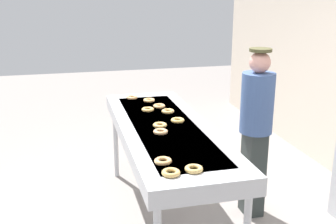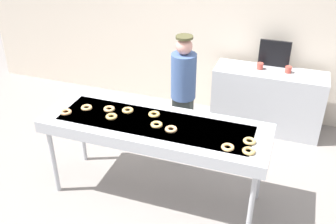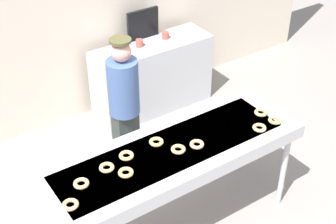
{
  "view_description": "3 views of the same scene",
  "coord_description": "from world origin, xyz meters",
  "views": [
    {
      "loc": [
        3.53,
        -0.85,
        2.22
      ],
      "look_at": [
        -0.02,
        0.04,
        1.13
      ],
      "focal_mm": 44.14,
      "sensor_mm": 36.0,
      "label": 1
    },
    {
      "loc": [
        1.32,
        -3.37,
        3.26
      ],
      "look_at": [
        0.13,
        0.08,
        1.13
      ],
      "focal_mm": 41.94,
      "sensor_mm": 36.0,
      "label": 2
    },
    {
      "loc": [
        -1.87,
        -2.71,
        3.68
      ],
      "look_at": [
        0.11,
        0.2,
        1.25
      ],
      "focal_mm": 51.58,
      "sensor_mm": 36.0,
      "label": 3
    }
  ],
  "objects": [
    {
      "name": "worker_baker",
      "position": [
        0.05,
        0.9,
        0.95
      ],
      "size": [
        0.32,
        0.32,
        1.7
      ],
      "rotation": [
        0.0,
        0.0,
        3.38
      ],
      "color": "#2D3432",
      "rests_on": "ground"
    },
    {
      "name": "glazed_donut_4",
      "position": [
        0.22,
        -0.09,
        1.03
      ],
      "size": [
        0.15,
        0.15,
        0.03
      ],
      "primitive_type": "torus",
      "rotation": [
        0.0,
        0.0,
        0.22
      ],
      "color": "#DFA86F",
      "rests_on": "fryer_conveyor"
    },
    {
      "name": "glazed_donut_2",
      "position": [
        0.04,
        -0.05,
        1.03
      ],
      "size": [
        0.17,
        0.17,
        0.03
      ],
      "primitive_type": "torus",
      "rotation": [
        0.0,
        0.0,
        2.04
      ],
      "color": "#EBBB66",
      "rests_on": "fryer_conveyor"
    },
    {
      "name": "glazed_donut_0",
      "position": [
        1.05,
        -0.21,
        1.03
      ],
      "size": [
        0.13,
        0.13,
        0.03
      ],
      "primitive_type": "torus",
      "rotation": [
        0.0,
        0.0,
        0.04
      ],
      "color": "#E3B562",
      "rests_on": "fryer_conveyor"
    },
    {
      "name": "glazed_donut_7",
      "position": [
        1.03,
        -0.04,
        1.03
      ],
      "size": [
        0.18,
        0.18,
        0.03
      ],
      "primitive_type": "torus",
      "rotation": [
        0.0,
        0.0,
        2.42
      ],
      "color": "#DFB667",
      "rests_on": "fryer_conveyor"
    },
    {
      "name": "glazed_donut_9",
      "position": [
        -0.59,
        0.08,
        1.03
      ],
      "size": [
        0.18,
        0.18,
        0.03
      ],
      "primitive_type": "torus",
      "rotation": [
        0.0,
        0.0,
        2.42
      ],
      "color": "#E2AD6C",
      "rests_on": "fryer_conveyor"
    },
    {
      "name": "prep_counter",
      "position": [
        1.04,
        1.93,
        0.47
      ],
      "size": [
        1.59,
        0.51,
        0.95
      ],
      "primitive_type": "cube",
      "color": "#B7BABF",
      "rests_on": "ground"
    },
    {
      "name": "paper_cup_0",
      "position": [
        0.87,
        1.96,
        0.99
      ],
      "size": [
        0.09,
        0.09,
        0.09
      ],
      "primitive_type": "cylinder",
      "color": "#CC4C3F",
      "rests_on": "prep_counter"
    },
    {
      "name": "glazed_donut_8",
      "position": [
        -0.06,
        0.14,
        1.03
      ],
      "size": [
        0.17,
        0.17,
        0.03
      ],
      "primitive_type": "torus",
      "rotation": [
        0.0,
        0.0,
        2.71
      ],
      "color": "#EABB5E",
      "rests_on": "fryer_conveyor"
    },
    {
      "name": "back_wall",
      "position": [
        0.0,
        2.38,
        1.56
      ],
      "size": [
        8.0,
        0.12,
        3.11
      ],
      "primitive_type": "cube",
      "color": "beige",
      "rests_on": "ground"
    },
    {
      "name": "glazed_donut_1",
      "position": [
        -0.49,
        -0.06,
        1.03
      ],
      "size": [
        0.14,
        0.14,
        0.03
      ],
      "primitive_type": "torus",
      "rotation": [
        0.0,
        0.0,
        0.09
      ],
      "color": "#E9B65F",
      "rests_on": "fryer_conveyor"
    },
    {
      "name": "glazed_donut_5",
      "position": [
        -1.02,
        -0.14,
        1.03
      ],
      "size": [
        0.15,
        0.15,
        0.03
      ],
      "primitive_type": "torus",
      "rotation": [
        0.0,
        0.0,
        2.93
      ],
      "color": "#EBA86A",
      "rests_on": "fryer_conveyor"
    },
    {
      "name": "menu_display",
      "position": [
        1.04,
        2.14,
        1.14
      ],
      "size": [
        0.44,
        0.04,
        0.39
      ],
      "primitive_type": "cube",
      "color": "black",
      "rests_on": "prep_counter"
    },
    {
      "name": "fryer_conveyor",
      "position": [
        0.0,
        0.0,
        0.93
      ],
      "size": [
        2.51,
        0.82,
        1.01
      ],
      "color": "#B7BABF",
      "rests_on": "ground"
    },
    {
      "name": "glazed_donut_10",
      "position": [
        0.85,
        -0.22,
        1.03
      ],
      "size": [
        0.17,
        0.17,
        0.03
      ],
      "primitive_type": "torus",
      "rotation": [
        0.0,
        0.0,
        2.06
      ],
      "color": "#E7AE6B",
      "rests_on": "fryer_conveyor"
    },
    {
      "name": "glazed_donut_3",
      "position": [
        -0.85,
        0.03,
        1.03
      ],
      "size": [
        0.14,
        0.14,
        0.03
      ],
      "primitive_type": "torus",
      "rotation": [
        0.0,
        0.0,
        1.63
      ],
      "color": "#E5B16B",
      "rests_on": "fryer_conveyor"
    },
    {
      "name": "glazed_donut_6",
      "position": [
        -0.38,
        0.13,
        1.03
      ],
      "size": [
        0.16,
        0.16,
        0.03
      ],
      "primitive_type": "torus",
      "rotation": [
        0.0,
        0.0,
        2.88
      ],
      "color": "#EAB664",
      "rests_on": "fryer_conveyor"
    },
    {
      "name": "paper_cup_1",
      "position": [
        1.26,
        1.97,
        0.99
      ],
      "size": [
        0.09,
        0.09,
        0.09
      ],
      "primitive_type": "cylinder",
      "color": "#CC4C3F",
      "rests_on": "prep_counter"
    }
  ]
}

